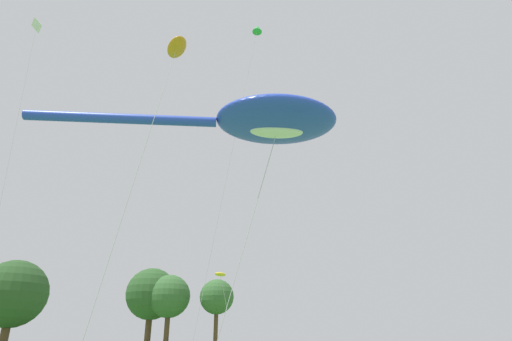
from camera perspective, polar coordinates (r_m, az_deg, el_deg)
name	(u,v)px	position (r m, az deg, el deg)	size (l,w,h in m)	color
big_show_kite	(268,121)	(19.09, 1.70, 6.72)	(12.75, 9.42, 11.52)	blue
small_kite_delta_white	(220,275)	(31.38, -4.88, -13.95)	(1.28, 2.79, 6.27)	yellow
small_kite_bird_shape	(33,45)	(37.63, -28.14, 14.79)	(0.72, 4.48, 25.29)	white
small_kite_stunt_black	(176,49)	(15.07, -10.78, 15.97)	(3.06, 2.24, 11.20)	orange
small_kite_diamond_red	(257,31)	(31.29, 0.10, 18.44)	(4.17, 1.44, 22.59)	green
tree_shrub_far	(13,294)	(48.86, -30.15, -14.31)	(6.44, 6.44, 9.18)	#513823
tree_pine_center	(151,294)	(67.98, -14.06, -16.01)	(7.58, 7.58, 12.07)	#513823
tree_broad_distant	(217,297)	(64.30, -5.36, -16.80)	(4.98, 4.98, 10.16)	#513823
tree_oak_left	(169,297)	(65.97, -11.74, -16.46)	(6.17, 6.17, 10.89)	#513823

